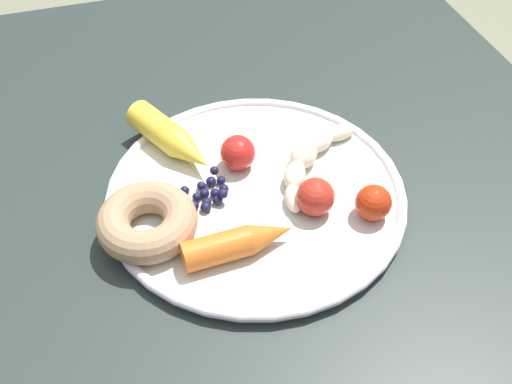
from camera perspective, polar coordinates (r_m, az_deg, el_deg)
name	(u,v)px	position (r m, az deg, el deg)	size (l,w,h in m)	color
dining_table	(221,255)	(0.75, -3.29, -5.92)	(1.05, 0.97, 0.71)	#27312E
plate	(256,194)	(0.69, 0.00, -0.17)	(0.34, 0.34, 0.02)	silver
banana	(309,159)	(0.71, 5.03, 3.16)	(0.12, 0.13, 0.03)	#F9E4C3
carrot_orange	(239,243)	(0.62, -1.61, -4.81)	(0.04, 0.12, 0.03)	orange
carrot_yellow	(171,138)	(0.74, -7.99, 5.02)	(0.14, 0.09, 0.04)	yellow
donut	(147,222)	(0.65, -10.25, -2.76)	(0.11, 0.11, 0.04)	tan
blueberry_pile	(209,192)	(0.68, -4.49, -0.03)	(0.06, 0.05, 0.02)	#191638
tomato_near	(373,203)	(0.66, 11.01, -1.00)	(0.04, 0.04, 0.04)	red
tomato_mid	(238,153)	(0.71, -1.73, 3.74)	(0.04, 0.04, 0.04)	red
tomato_far	(315,197)	(0.66, 5.62, -0.45)	(0.04, 0.04, 0.04)	red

